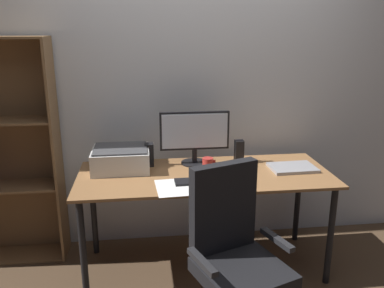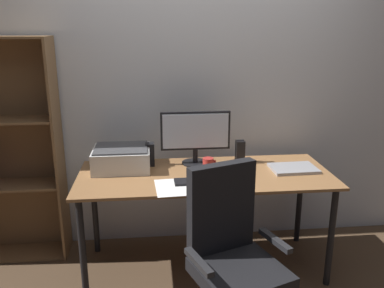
# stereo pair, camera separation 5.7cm
# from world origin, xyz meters

# --- Properties ---
(ground_plane) EXTENTS (12.00, 12.00, 0.00)m
(ground_plane) POSITION_xyz_m (0.00, 0.00, 0.00)
(ground_plane) COLOR #4C3826
(back_wall) EXTENTS (6.40, 0.10, 2.60)m
(back_wall) POSITION_xyz_m (0.00, 0.53, 1.30)
(back_wall) COLOR silver
(back_wall) RESTS_ON ground
(desk) EXTENTS (1.76, 0.72, 0.74)m
(desk) POSITION_xyz_m (0.00, 0.00, 0.66)
(desk) COLOR olive
(desk) RESTS_ON ground
(monitor) EXTENTS (0.51, 0.20, 0.40)m
(monitor) POSITION_xyz_m (-0.04, 0.22, 0.97)
(monitor) COLOR black
(monitor) RESTS_ON desk
(keyboard) EXTENTS (0.29, 0.12, 0.02)m
(keyboard) POSITION_xyz_m (-0.08, -0.16, 0.75)
(keyboard) COLOR black
(keyboard) RESTS_ON desk
(mouse) EXTENTS (0.07, 0.11, 0.03)m
(mouse) POSITION_xyz_m (0.16, -0.17, 0.76)
(mouse) COLOR black
(mouse) RESTS_ON desk
(coffee_mug) EXTENTS (0.09, 0.08, 0.10)m
(coffee_mug) POSITION_xyz_m (0.03, 0.04, 0.79)
(coffee_mug) COLOR #B72D28
(coffee_mug) RESTS_ON desk
(laptop) EXTENTS (0.33, 0.24, 0.02)m
(laptop) POSITION_xyz_m (0.64, 0.01, 0.75)
(laptop) COLOR #99999E
(laptop) RESTS_ON desk
(speaker_left) EXTENTS (0.06, 0.07, 0.17)m
(speaker_left) POSITION_xyz_m (-0.38, 0.21, 0.82)
(speaker_left) COLOR black
(speaker_left) RESTS_ON desk
(speaker_right) EXTENTS (0.06, 0.07, 0.17)m
(speaker_right) POSITION_xyz_m (0.29, 0.21, 0.82)
(speaker_right) COLOR black
(speaker_right) RESTS_ON desk
(printer) EXTENTS (0.40, 0.34, 0.16)m
(printer) POSITION_xyz_m (-0.58, 0.16, 0.82)
(printer) COLOR silver
(printer) RESTS_ON desk
(paper_sheet) EXTENTS (0.23, 0.31, 0.00)m
(paper_sheet) POSITION_xyz_m (-0.24, -0.23, 0.74)
(paper_sheet) COLOR white
(paper_sheet) RESTS_ON desk
(office_chair) EXTENTS (0.58, 0.58, 1.01)m
(office_chair) POSITION_xyz_m (0.06, -0.70, 0.46)
(office_chair) COLOR #232326
(office_chair) RESTS_ON ground
(bookshelf) EXTENTS (0.77, 0.28, 1.66)m
(bookshelf) POSITION_xyz_m (-1.46, 0.36, 0.81)
(bookshelf) COLOR brown
(bookshelf) RESTS_ON ground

